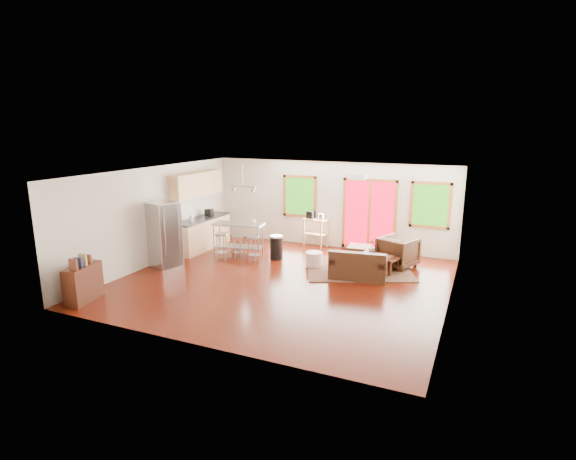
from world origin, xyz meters
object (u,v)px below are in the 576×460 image
at_px(ottoman, 359,253).
at_px(refrigerator, 164,234).
at_px(kitchen_cart, 315,223).
at_px(loveseat, 358,267).
at_px(armchair, 398,250).
at_px(island, 238,233).
at_px(rug, 358,269).
at_px(coffee_table, 380,257).

bearing_deg(ottoman, refrigerator, -150.39).
relative_size(refrigerator, kitchen_cart, 1.58).
distance_m(loveseat, refrigerator, 5.08).
xyz_separation_m(armchair, kitchen_cart, (-2.72, 1.04, 0.30)).
xyz_separation_m(ottoman, island, (-3.33, -0.87, 0.43)).
distance_m(rug, kitchen_cart, 2.61).
xyz_separation_m(armchair, ottoman, (-1.08, 0.17, -0.24)).
bearing_deg(rug, kitchen_cart, 137.15).
relative_size(coffee_table, refrigerator, 0.68).
distance_m(loveseat, ottoman, 1.55).
xyz_separation_m(rug, coffee_table, (0.51, 0.15, 0.34)).
height_order(rug, kitchen_cart, kitchen_cart).
bearing_deg(coffee_table, armchair, 54.91).
bearing_deg(loveseat, kitchen_cart, 122.73).
xyz_separation_m(armchair, island, (-4.41, -0.71, 0.19)).
height_order(coffee_table, kitchen_cart, kitchen_cart).
distance_m(rug, loveseat, 0.74).
distance_m(coffee_table, armchair, 0.64).
xyz_separation_m(coffee_table, ottoman, (-0.72, 0.68, -0.15)).
distance_m(refrigerator, kitchen_cart, 4.53).
bearing_deg(rug, ottoman, 103.92).
relative_size(loveseat, kitchen_cart, 1.33).
xyz_separation_m(rug, island, (-3.53, -0.04, 0.62)).
bearing_deg(island, kitchen_cart, 45.85).
distance_m(armchair, kitchen_cart, 2.92).
relative_size(loveseat, island, 0.94).
distance_m(ottoman, refrigerator, 5.28).
bearing_deg(coffee_table, kitchen_cart, 146.47).
relative_size(coffee_table, island, 0.76).
distance_m(rug, ottoman, 0.88).
xyz_separation_m(coffee_table, island, (-4.05, -0.19, 0.28)).
distance_m(armchair, ottoman, 1.12).
height_order(armchair, kitchen_cart, kitchen_cart).
bearing_deg(refrigerator, armchair, 40.81).
xyz_separation_m(loveseat, ottoman, (-0.37, 1.50, -0.08)).
height_order(rug, armchair, armchair).
bearing_deg(refrigerator, loveseat, 30.01).
height_order(coffee_table, refrigerator, refrigerator).
height_order(loveseat, refrigerator, refrigerator).
height_order(rug, refrigerator, refrigerator).
height_order(loveseat, armchair, armchair).
relative_size(ottoman, refrigerator, 0.35).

